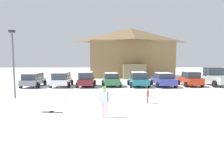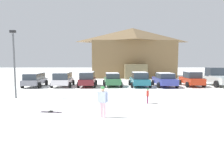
{
  "view_description": "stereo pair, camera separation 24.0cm",
  "coord_description": "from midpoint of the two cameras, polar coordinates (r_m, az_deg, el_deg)",
  "views": [
    {
      "loc": [
        -0.24,
        -9.62,
        3.05
      ],
      "look_at": [
        0.23,
        6.71,
        1.26
      ],
      "focal_mm": 35.0,
      "sensor_mm": 36.0,
      "label": 1
    },
    {
      "loc": [
        -0.0,
        -9.63,
        3.05
      ],
      "look_at": [
        0.23,
        6.71,
        1.26
      ],
      "focal_mm": 35.0,
      "sensor_mm": 36.0,
      "label": 2
    }
  ],
  "objects": [
    {
      "name": "ground",
      "position": [
        10.1,
        -0.06,
        -11.34
      ],
      "size": [
        160.0,
        160.0,
        0.0
      ],
      "primitive_type": "plane",
      "color": "white"
    },
    {
      "name": "ski_lodge",
      "position": [
        40.65,
        5.5,
        8.24
      ],
      "size": [
        15.03,
        10.67,
        8.86
      ],
      "color": "brown",
      "rests_on": "ground"
    },
    {
      "name": "parked_grey_wagon",
      "position": [
        26.6,
        -19.28,
        1.18
      ],
      "size": [
        2.12,
        4.28,
        1.59
      ],
      "color": "gray",
      "rests_on": "ground"
    },
    {
      "name": "parked_white_suv",
      "position": [
        25.97,
        -12.43,
        1.34
      ],
      "size": [
        2.31,
        4.41,
        1.66
      ],
      "color": "silver",
      "rests_on": "ground"
    },
    {
      "name": "parked_maroon_van",
      "position": [
        25.42,
        -6.14,
        1.41
      ],
      "size": [
        2.08,
        4.12,
        1.73
      ],
      "color": "maroon",
      "rests_on": "ground"
    },
    {
      "name": "parked_green_coupe",
      "position": [
        25.61,
        0.33,
        1.22
      ],
      "size": [
        2.28,
        4.18,
        1.58
      ],
      "color": "#306E42",
      "rests_on": "ground"
    },
    {
      "name": "parked_teal_hatchback",
      "position": [
        25.42,
        7.48,
        1.23
      ],
      "size": [
        2.27,
        4.16,
        1.7
      ],
      "color": "#206D80",
      "rests_on": "ground"
    },
    {
      "name": "parked_blue_hatchback",
      "position": [
        25.95,
        13.83,
        1.14
      ],
      "size": [
        2.37,
        4.51,
        1.61
      ],
      "color": "#363F9A",
      "rests_on": "ground"
    },
    {
      "name": "parked_red_sedan",
      "position": [
        27.28,
        20.37,
        1.28
      ],
      "size": [
        2.12,
        4.16,
        1.76
      ],
      "color": "red",
      "rests_on": "ground"
    },
    {
      "name": "pickup_truck",
      "position": [
        28.97,
        26.24,
        1.53
      ],
      "size": [
        2.51,
        5.26,
        2.15
      ],
      "color": "#B5BDB9",
      "rests_on": "ground"
    },
    {
      "name": "skier_child_in_red_jacket",
      "position": [
        15.68,
        9.74,
        -2.87
      ],
      "size": [
        0.21,
        0.38,
        1.05
      ],
      "color": "#7C2D53",
      "rests_on": "ground"
    },
    {
      "name": "skier_adult_in_blue_parka",
      "position": [
        11.59,
        -1.83,
        -4.24
      ],
      "size": [
        0.59,
        0.35,
        1.67
      ],
      "color": "beige",
      "rests_on": "ground"
    },
    {
      "name": "pair_of_skis",
      "position": [
        13.39,
        -15.13,
        -7.05
      ],
      "size": [
        1.34,
        0.52,
        0.08
      ],
      "color": "#291D2D",
      "rests_on": "ground"
    },
    {
      "name": "lamp_post",
      "position": [
        19.06,
        -23.85,
        5.69
      ],
      "size": [
        0.44,
        0.24,
        5.39
      ],
      "color": "#515459",
      "rests_on": "ground"
    }
  ]
}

